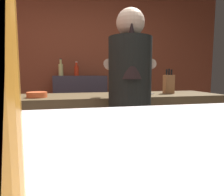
# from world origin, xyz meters

# --- Properties ---
(wall_back) EXTENTS (5.20, 0.10, 2.70)m
(wall_back) POSITION_xyz_m (0.00, 2.20, 1.35)
(wall_back) COLOR brown
(wall_back) RESTS_ON ground
(prep_counter) EXTENTS (2.10, 0.60, 0.94)m
(prep_counter) POSITION_xyz_m (0.35, 0.71, 0.47)
(prep_counter) COLOR brown
(prep_counter) RESTS_ON ground
(back_shelf) EXTENTS (0.81, 0.36, 1.12)m
(back_shelf) POSITION_xyz_m (0.04, 1.92, 0.56)
(back_shelf) COLOR #35303F
(back_shelf) RESTS_ON ground
(bartender) EXTENTS (0.48, 0.54, 1.65)m
(bartender) POSITION_xyz_m (0.32, 0.25, 0.95)
(bartender) COLOR #37332E
(bartender) RESTS_ON ground
(knife_block) EXTENTS (0.10, 0.08, 0.27)m
(knife_block) POSITION_xyz_m (0.90, 0.70, 1.04)
(knife_block) COLOR #925E39
(knife_block) RESTS_ON prep_counter
(mixing_bowl) EXTENTS (0.18, 0.18, 0.05)m
(mixing_bowl) POSITION_xyz_m (-0.43, 0.62, 0.96)
(mixing_bowl) COLOR #CD542B
(mixing_bowl) RESTS_ON prep_counter
(chefs_knife) EXTENTS (0.24, 0.09, 0.01)m
(chefs_knife) POSITION_xyz_m (0.60, 0.66, 0.94)
(chefs_knife) COLOR silver
(chefs_knife) RESTS_ON prep_counter
(bottle_olive_oil) EXTENTS (0.07, 0.07, 0.26)m
(bottle_olive_oil) POSITION_xyz_m (-0.25, 1.95, 1.23)
(bottle_olive_oil) COLOR #D4D07E
(bottle_olive_oil) RESTS_ON back_shelf
(bottle_hot_sauce) EXTENTS (0.07, 0.07, 0.21)m
(bottle_hot_sauce) POSITION_xyz_m (-0.02, 1.86, 1.21)
(bottle_hot_sauce) COLOR #B82A14
(bottle_hot_sauce) RESTS_ON back_shelf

